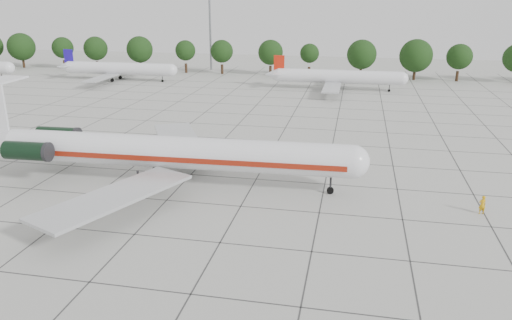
# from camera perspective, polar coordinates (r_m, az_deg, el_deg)

# --- Properties ---
(ground) EXTENTS (260.00, 260.00, 0.00)m
(ground) POSITION_cam_1_polar(r_m,az_deg,el_deg) (51.17, -1.76, -5.32)
(ground) COLOR #B3B2AB
(ground) RESTS_ON ground
(apron_joints) EXTENTS (170.00, 170.00, 0.02)m
(apron_joints) POSITION_cam_1_polar(r_m,az_deg,el_deg) (64.88, 1.24, -0.06)
(apron_joints) COLOR #383838
(apron_joints) RESTS_ON ground
(main_airliner) EXTENTS (46.53, 36.54, 10.90)m
(main_airliner) POSITION_cam_1_polar(r_m,az_deg,el_deg) (57.28, -11.78, 1.04)
(main_airliner) COLOR silver
(main_airliner) RESTS_ON ground
(ground_crew) EXTENTS (0.78, 0.60, 1.91)m
(ground_crew) POSITION_cam_1_polar(r_m,az_deg,el_deg) (53.93, 24.45, -4.68)
(ground_crew) COLOR #D3980C
(ground_crew) RESTS_ON ground
(bg_airliner_b) EXTENTS (28.24, 27.20, 7.40)m
(bg_airliner_b) POSITION_cam_1_polar(r_m,az_deg,el_deg) (129.93, -15.45, 10.01)
(bg_airliner_b) COLOR silver
(bg_airliner_b) RESTS_ON ground
(bg_airliner_c) EXTENTS (28.24, 27.20, 7.40)m
(bg_airliner_c) POSITION_cam_1_polar(r_m,az_deg,el_deg) (114.34, 9.30, 9.35)
(bg_airliner_c) COLOR silver
(bg_airliner_c) RESTS_ON ground
(tree_line) EXTENTS (249.86, 8.44, 10.22)m
(tree_line) POSITION_cam_1_polar(r_m,az_deg,el_deg) (133.28, 1.68, 12.19)
(tree_line) COLOR #332114
(tree_line) RESTS_ON ground
(floodlight_mast) EXTENTS (1.60, 1.60, 25.45)m
(floodlight_mast) POSITION_cam_1_polar(r_m,az_deg,el_deg) (143.61, -5.30, 15.90)
(floodlight_mast) COLOR slate
(floodlight_mast) RESTS_ON ground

